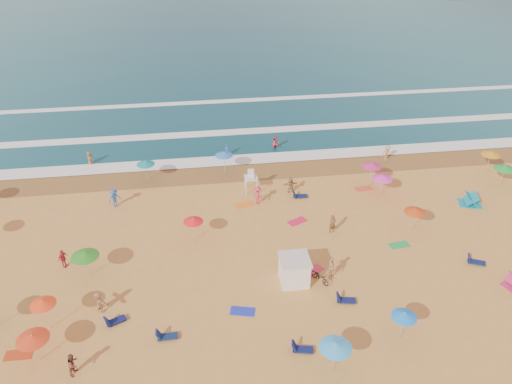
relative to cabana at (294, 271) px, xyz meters
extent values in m
plane|color=gold|center=(-3.46, 4.47, -1.00)|extent=(220.00, 220.00, 0.00)
cube|color=#0C4756|center=(-3.46, 88.47, -1.00)|extent=(220.00, 140.00, 0.18)
plane|color=olive|center=(-3.46, 16.97, -0.99)|extent=(220.00, 220.00, 0.00)
cube|color=white|center=(-3.46, 19.47, -0.90)|extent=(200.00, 2.20, 0.05)
cube|color=white|center=(-3.46, 26.47, -0.90)|extent=(200.00, 1.60, 0.05)
cube|color=white|center=(-3.46, 36.47, -0.90)|extent=(200.00, 1.20, 0.05)
cube|color=white|center=(0.00, 0.00, 0.00)|extent=(2.00, 2.00, 2.00)
cube|color=silver|center=(0.00, 0.00, 1.06)|extent=(2.20, 2.20, 0.12)
imported|color=black|center=(1.90, -0.30, -0.54)|extent=(1.43, 1.81, 0.92)
cone|color=#36ADF4|center=(0.77, -8.14, 1.14)|extent=(1.97, 1.97, 0.35)
cone|color=#2C7BCA|center=(-3.74, 16.97, 1.21)|extent=(1.82, 1.82, 0.35)
cone|color=#FF4315|center=(-16.98, -2.35, 1.35)|extent=(1.66, 1.66, 0.35)
cone|color=#D64412|center=(11.12, 4.75, 1.17)|extent=(1.77, 1.77, 0.35)
cone|color=#C42B74|center=(10.04, 12.52, 1.34)|extent=(1.89, 1.89, 0.35)
cone|color=teal|center=(-11.46, 16.50, 1.01)|extent=(1.77, 1.77, 0.35)
cone|color=#F636BE|center=(10.55, 10.80, 0.94)|extent=(1.94, 1.94, 0.35)
cone|color=#FF1A20|center=(-7.15, 6.02, 1.06)|extent=(1.61, 1.61, 0.35)
cone|color=green|center=(22.54, 10.55, 1.20)|extent=(2.00, 2.00, 0.35)
cone|color=#1D82F8|center=(5.73, -6.32, 1.11)|extent=(1.64, 1.64, 0.35)
cone|color=red|center=(-17.08, -4.97, 1.03)|extent=(1.98, 1.98, 0.35)
cone|color=orange|center=(22.68, 13.30, 1.30)|extent=(1.87, 1.87, 0.35)
cone|color=#2F8E20|center=(-15.17, 2.69, 1.03)|extent=(2.07, 2.07, 0.35)
cube|color=#101751|center=(-12.67, -2.44, -0.83)|extent=(1.42, 1.05, 0.34)
cube|color=navy|center=(-9.22, -4.30, -0.83)|extent=(1.31, 0.59, 0.34)
cube|color=#101A52|center=(3.23, -2.67, -0.83)|extent=(1.39, 0.81, 0.34)
cube|color=#101953|center=(-0.73, -6.52, -0.83)|extent=(1.39, 0.82, 0.34)
cube|color=#101D53|center=(14.46, 0.01, -0.83)|extent=(1.42, 1.05, 0.34)
cube|color=#0F1C4E|center=(2.92, 11.32, -0.83)|extent=(1.32, 0.60, 0.34)
cube|color=#C03D18|center=(-18.49, -4.39, -0.98)|extent=(1.71, 0.88, 0.03)
cube|color=orange|center=(-2.47, 10.76, -0.98)|extent=(1.86, 1.24, 0.03)
cube|color=#F03850|center=(1.68, 0.91, -0.98)|extent=(1.89, 1.67, 0.03)
cube|color=#E41C48|center=(1.84, 7.51, -0.98)|extent=(1.90, 1.51, 0.03)
cube|color=#2030C8|center=(-4.12, -2.57, -0.98)|extent=(1.86, 1.25, 0.03)
cube|color=green|center=(9.44, 3.08, -0.98)|extent=(1.79, 1.05, 0.03)
cube|color=#D25631|center=(9.36, 12.06, -0.98)|extent=(1.78, 1.03, 0.03)
imported|color=brown|center=(-14.71, -6.25, -0.20)|extent=(0.86, 0.95, 1.59)
imported|color=brown|center=(4.42, 5.59, -0.15)|extent=(0.69, 0.53, 1.70)
imported|color=tan|center=(13.58, 17.44, -0.15)|extent=(1.17, 0.75, 1.71)
imported|color=#C23048|center=(-17.20, 4.04, -0.21)|extent=(0.84, 0.98, 1.58)
imported|color=brown|center=(-17.60, 20.73, -0.38)|extent=(0.99, 1.00, 1.74)
imported|color=#2458AA|center=(-14.15, 12.11, -0.10)|extent=(1.34, 1.11, 1.81)
imported|color=#E03848|center=(2.36, 21.64, -0.32)|extent=(1.14, 1.08, 1.86)
imported|color=tan|center=(-13.83, -1.15, -0.17)|extent=(1.37, 1.50, 1.67)
imported|color=#E1A876|center=(2.78, 0.00, -0.05)|extent=(0.52, 1.13, 1.89)
imported|color=#2349A6|center=(-3.17, 20.65, -0.39)|extent=(0.75, 0.71, 1.72)
imported|color=#AB824F|center=(2.18, 12.40, -0.22)|extent=(1.49, 0.57, 1.57)
imported|color=#D3344C|center=(-1.20, 10.86, -0.12)|extent=(1.26, 1.27, 1.76)
camera|label=1|loc=(-6.59, -27.42, 24.17)|focal=35.00mm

